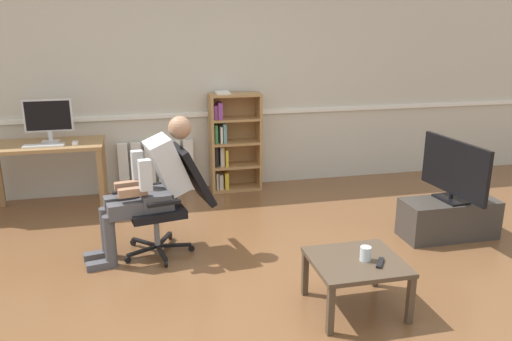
% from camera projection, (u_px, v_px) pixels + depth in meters
% --- Properties ---
extents(ground_plane, '(18.00, 18.00, 0.00)m').
position_uv_depth(ground_plane, '(262.00, 287.00, 3.96)').
color(ground_plane, brown).
extents(back_wall, '(12.00, 0.13, 2.70)m').
position_uv_depth(back_wall, '(210.00, 78.00, 6.05)').
color(back_wall, beige).
rests_on(back_wall, ground_plane).
extents(computer_desk, '(1.20, 0.60, 0.76)m').
position_uv_depth(computer_desk, '(46.00, 154.00, 5.38)').
color(computer_desk, '#9E7547').
rests_on(computer_desk, ground_plane).
extents(imac_monitor, '(0.49, 0.14, 0.46)m').
position_uv_depth(imac_monitor, '(48.00, 117.00, 5.36)').
color(imac_monitor, silver).
rests_on(imac_monitor, computer_desk).
extents(keyboard, '(0.41, 0.12, 0.02)m').
position_uv_depth(keyboard, '(44.00, 146.00, 5.22)').
color(keyboard, white).
rests_on(keyboard, computer_desk).
extents(computer_mouse, '(0.06, 0.10, 0.03)m').
position_uv_depth(computer_mouse, '(75.00, 143.00, 5.30)').
color(computer_mouse, white).
rests_on(computer_mouse, computer_desk).
extents(bookshelf, '(0.61, 0.29, 1.21)m').
position_uv_depth(bookshelf, '(231.00, 143.00, 6.12)').
color(bookshelf, '#AD7F4C').
rests_on(bookshelf, ground_plane).
extents(radiator, '(0.89, 0.08, 0.62)m').
position_uv_depth(radiator, '(157.00, 167.00, 6.09)').
color(radiator, white).
rests_on(radiator, ground_plane).
extents(office_chair, '(0.83, 0.63, 0.96)m').
position_uv_depth(office_chair, '(173.00, 196.00, 4.46)').
color(office_chair, black).
rests_on(office_chair, ground_plane).
extents(person_seated, '(0.99, 0.48, 1.23)m').
position_uv_depth(person_seated, '(150.00, 184.00, 4.35)').
color(person_seated, '#4C4C51').
rests_on(person_seated, ground_plane).
extents(tv_stand, '(0.91, 0.38, 0.37)m').
position_uv_depth(tv_stand, '(448.00, 218.00, 4.84)').
color(tv_stand, '#3D3833').
rests_on(tv_stand, ground_plane).
extents(tv_screen, '(0.23, 0.88, 0.58)m').
position_uv_depth(tv_screen, '(454.00, 169.00, 4.70)').
color(tv_screen, black).
rests_on(tv_screen, tv_stand).
extents(coffee_table, '(0.64, 0.59, 0.39)m').
position_uv_depth(coffee_table, '(356.00, 266.00, 3.58)').
color(coffee_table, '#4C3D2D').
rests_on(coffee_table, ground_plane).
extents(drinking_glass, '(0.08, 0.08, 0.10)m').
position_uv_depth(drinking_glass, '(365.00, 254.00, 3.54)').
color(drinking_glass, silver).
rests_on(drinking_glass, coffee_table).
extents(spare_remote, '(0.11, 0.14, 0.02)m').
position_uv_depth(spare_remote, '(380.00, 263.00, 3.50)').
color(spare_remote, black).
rests_on(spare_remote, coffee_table).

